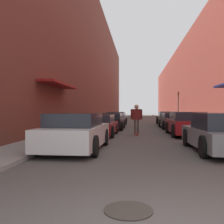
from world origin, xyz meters
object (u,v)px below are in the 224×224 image
(manhole_cover, at_px, (128,210))
(parked_car_left_0, at_px, (76,132))
(traffic_light, at_px, (178,103))
(parked_car_left_1, at_px, (99,125))
(parked_car_left_4, at_px, (118,118))
(parked_car_left_2, at_px, (111,121))
(parked_car_right_0, at_px, (220,133))
(parked_car_right_2, at_px, (174,121))
(parked_car_left_3, at_px, (116,119))
(parked_car_right_1, at_px, (186,124))
(skateboarder, at_px, (136,116))
(parked_car_right_3, at_px, (167,118))

(manhole_cover, bearing_deg, parked_car_left_0, 111.58)
(traffic_light, bearing_deg, parked_car_left_0, -107.63)
(parked_car_left_1, bearing_deg, parked_car_left_4, 90.08)
(parked_car_left_2, bearing_deg, manhole_cover, -82.99)
(traffic_light, bearing_deg, parked_car_right_0, -95.71)
(parked_car_left_2, relative_size, parked_car_right_2, 0.90)
(parked_car_left_3, height_order, manhole_cover, parked_car_left_3)
(parked_car_right_1, distance_m, skateboarder, 2.86)
(skateboarder, distance_m, traffic_light, 17.97)
(parked_car_right_1, distance_m, manhole_cover, 11.34)
(parked_car_left_2, bearing_deg, parked_car_right_3, 52.89)
(parked_car_left_2, relative_size, parked_car_right_0, 1.00)
(parked_car_left_0, height_order, traffic_light, traffic_light)
(parked_car_left_3, xyz_separation_m, skateboarder, (1.93, -9.20, 0.46))
(parked_car_right_1, height_order, skateboarder, skateboarder)
(parked_car_left_0, bearing_deg, parked_car_left_4, 89.98)
(parked_car_right_1, relative_size, traffic_light, 1.24)
(skateboarder, relative_size, manhole_cover, 2.50)
(parked_car_left_1, relative_size, parked_car_right_0, 0.95)
(parked_car_right_2, relative_size, traffic_light, 1.29)
(parked_car_right_3, bearing_deg, parked_car_left_0, -107.53)
(parked_car_left_3, relative_size, parked_car_left_4, 1.02)
(parked_car_left_2, relative_size, parked_car_left_3, 1.03)
(parked_car_left_2, xyz_separation_m, skateboarder, (1.94, -4.00, 0.49))
(parked_car_left_0, bearing_deg, parked_car_right_3, 72.47)
(parked_car_left_0, height_order, parked_car_left_1, parked_car_left_0)
(parked_car_left_0, bearing_deg, parked_car_right_2, 65.57)
(skateboarder, bearing_deg, traffic_light, 73.31)
(parked_car_left_1, xyz_separation_m, parked_car_right_2, (5.00, 5.93, 0.02))
(parked_car_left_1, xyz_separation_m, parked_car_left_4, (-0.02, 15.26, -0.02))
(parked_car_left_3, xyz_separation_m, parked_car_left_4, (-0.21, 5.42, -0.06))
(skateboarder, bearing_deg, parked_car_left_2, 115.81)
(parked_car_left_0, bearing_deg, parked_car_right_0, 1.27)
(parked_car_left_2, relative_size, parked_car_left_4, 1.05)
(parked_car_right_3, xyz_separation_m, traffic_light, (2.14, 6.63, 1.70))
(manhole_cover, bearing_deg, parked_car_left_3, 95.20)
(parked_car_left_1, xyz_separation_m, parked_car_left_3, (0.19, 9.84, 0.05))
(parked_car_right_2, distance_m, parked_car_right_3, 5.26)
(parked_car_left_1, bearing_deg, parked_car_left_3, 88.92)
(parked_car_right_1, bearing_deg, parked_car_right_2, 89.38)
(skateboarder, bearing_deg, parked_car_right_2, 61.41)
(parked_car_left_0, relative_size, traffic_light, 1.17)
(parked_car_left_3, height_order, parked_car_right_2, parked_car_left_3)
(parked_car_right_1, xyz_separation_m, parked_car_right_2, (0.06, 5.31, -0.06))
(parked_car_right_1, distance_m, parked_car_right_3, 10.56)
(parked_car_right_2, bearing_deg, parked_car_left_1, -130.10)
(manhole_cover, height_order, traffic_light, traffic_light)
(parked_car_left_3, xyz_separation_m, parked_car_right_3, (4.94, 1.35, 0.02))
(parked_car_left_3, xyz_separation_m, parked_car_right_2, (4.81, -3.91, -0.02))
(parked_car_left_0, distance_m, manhole_cover, 5.61)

